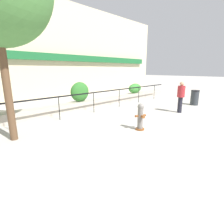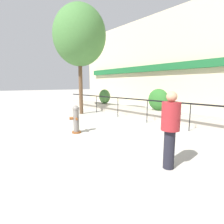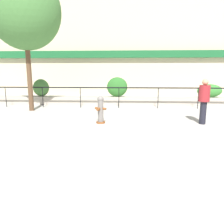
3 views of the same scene
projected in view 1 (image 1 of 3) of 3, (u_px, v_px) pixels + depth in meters
ground_plane at (177, 134)px, 6.62m from camera, size 120.00×120.00×0.00m
building_facade at (35, 48)px, 13.80m from camera, size 30.00×1.36×8.00m
planter_wall_low at (82, 105)px, 10.63m from camera, size 18.00×0.70×0.50m
fence_railing_segment at (94, 94)px, 9.70m from camera, size 15.00×0.05×1.15m
hedge_bush_1 at (80, 92)px, 10.34m from camera, size 1.22×0.66×1.16m
hedge_bush_2 at (135, 88)px, 14.15m from camera, size 1.43×0.63×0.77m
fire_hydrant at (140, 117)px, 6.94m from camera, size 0.47×0.48×1.08m
pedestrian at (181, 95)px, 9.66m from camera, size 0.54×0.54×1.73m
trash_bin at (195, 98)px, 11.87m from camera, size 0.55×0.55×1.01m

